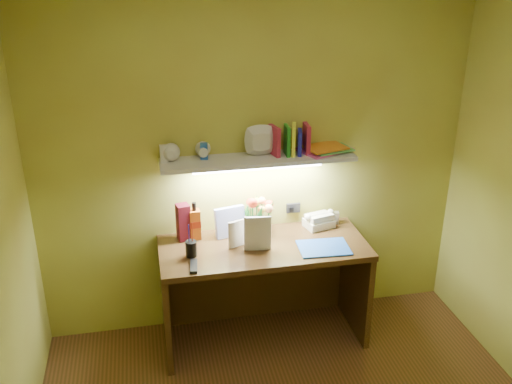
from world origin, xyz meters
The scene contains 13 objects.
desk centered at (0.00, 1.20, 0.38)m, with size 1.40×0.60×0.75m, color #321D0D.
flower_bouquet centered at (0.00, 1.39, 0.91)m, with size 0.20×0.20×0.31m, color #0C1038, non-canonical shape.
telephone centered at (0.45, 1.39, 0.81)m, with size 0.20×0.15×0.12m, color white, non-canonical shape.
desk_clock centered at (0.56, 1.43, 0.79)m, with size 0.09×0.04×0.09m, color silver.
whisky_bottle centered at (-0.44, 1.39, 0.88)m, with size 0.07×0.07×0.27m, color #BE5313, non-canonical shape.
whisky_box centered at (-0.52, 1.40, 0.88)m, with size 0.08×0.08×0.26m, color #560F1A.
pen_cup centered at (-0.49, 1.15, 0.84)m, with size 0.07×0.07×0.18m, color black.
art_card centered at (-0.20, 1.38, 0.86)m, with size 0.21×0.04×0.21m, color white, non-canonical shape.
tv_remote centered at (-0.49, 1.00, 0.76)m, with size 0.04×0.16×0.02m, color black.
blue_folder centered at (0.38, 1.08, 0.75)m, with size 0.33×0.25×0.01m, color blue.
desk_book_a centered at (-0.24, 1.20, 0.85)m, with size 0.14×0.02×0.19m, color silver.
desk_book_b centered at (-0.14, 1.16, 0.87)m, with size 0.18×0.02×0.24m, color silver.
wall_shelf centered at (0.03, 1.38, 1.33)m, with size 1.33×0.36×0.24m.
Camera 1 is at (-0.73, -2.11, 2.58)m, focal length 40.00 mm.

